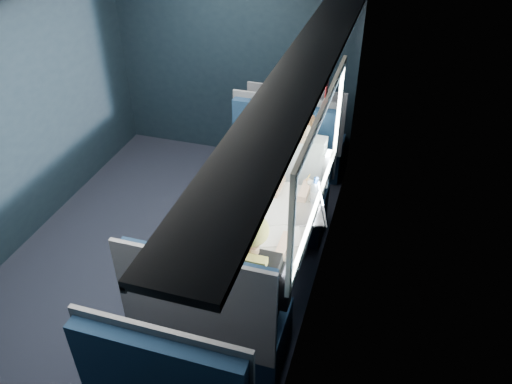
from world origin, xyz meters
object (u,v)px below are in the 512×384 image
(man, at_px, (299,174))
(bottle_small, at_px, (315,192))
(table, at_px, (272,224))
(woman, at_px, (254,280))
(laptop, at_px, (314,209))
(seat_row_front, at_px, (298,143))
(seat_bay_near, at_px, (275,186))
(seat_bay_far, at_px, (214,320))
(cup, at_px, (311,186))

(man, xyz_separation_m, bottle_small, (0.22, -0.42, 0.13))
(table, distance_m, woman, 0.71)
(table, distance_m, laptop, 0.36)
(seat_row_front, bearing_deg, woman, -84.30)
(seat_bay_near, distance_m, seat_bay_far, 1.74)
(seat_bay_near, bearing_deg, cup, -45.50)
(seat_row_front, height_order, cup, seat_row_front)
(seat_bay_near, height_order, woman, woman)
(seat_bay_far, distance_m, man, 1.62)
(bottle_small, bearing_deg, seat_bay_near, 129.32)
(table, bearing_deg, woman, -84.55)
(table, xyz_separation_m, bottle_small, (0.29, 0.28, 0.19))
(seat_row_front, height_order, laptop, seat_row_front)
(cup, bearing_deg, seat_row_front, 106.74)
(bottle_small, height_order, cup, bottle_small)
(bottle_small, bearing_deg, seat_bay_far, -112.26)
(seat_bay_far, distance_m, seat_row_front, 2.67)
(woman, relative_size, laptop, 3.58)
(laptop, bearing_deg, cup, 105.72)
(seat_bay_far, bearing_deg, bottle_small, 67.74)
(seat_row_front, xyz_separation_m, laptop, (0.50, -1.69, 0.39))
(seat_bay_far, relative_size, laptop, 3.41)
(seat_bay_near, bearing_deg, seat_row_front, 89.21)
(table, bearing_deg, laptop, 17.63)
(woman, relative_size, cup, 15.24)
(seat_row_front, distance_m, man, 1.17)
(table, distance_m, bottle_small, 0.44)
(table, relative_size, seat_row_front, 0.86)
(man, xyz_separation_m, cup, (0.16, -0.26, 0.06))
(laptop, bearing_deg, woman, -107.36)
(table, bearing_deg, bottle_small, 43.79)
(seat_row_front, relative_size, man, 0.88)
(seat_row_front, xyz_separation_m, cup, (0.41, -1.36, 0.37))
(bottle_small, distance_m, cup, 0.19)
(table, height_order, man, man)
(seat_bay_near, bearing_deg, woman, -80.53)
(seat_bay_far, relative_size, bottle_small, 5.13)
(table, xyz_separation_m, cup, (0.23, 0.44, 0.12))
(man, bearing_deg, cup, -58.61)
(table, xyz_separation_m, seat_row_front, (-0.18, 1.80, -0.25))
(seat_bay_near, bearing_deg, table, -77.33)
(man, bearing_deg, seat_bay_near, 147.19)
(cup, bearing_deg, man, 121.39)
(seat_row_front, bearing_deg, bottle_small, -72.76)
(laptop, bearing_deg, man, 112.98)
(seat_bay_far, xyz_separation_m, man, (0.25, 1.57, 0.30))
(seat_bay_near, relative_size, bottle_small, 5.13)
(woman, xyz_separation_m, bottle_small, (0.22, 0.98, 0.12))
(bottle_small, bearing_deg, cup, 111.31)
(seat_bay_far, height_order, seat_row_front, seat_bay_far)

